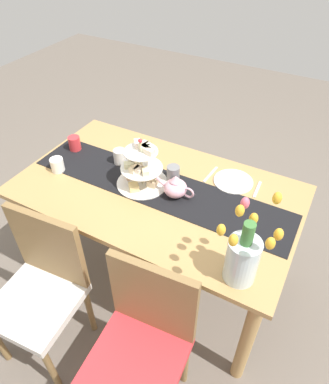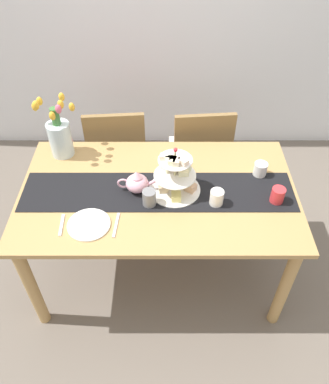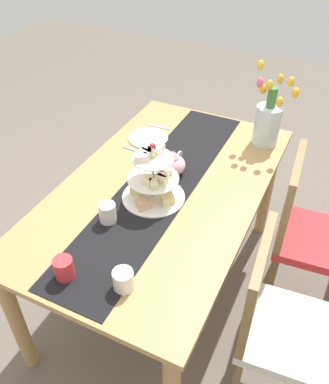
{
  "view_description": "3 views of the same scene",
  "coord_description": "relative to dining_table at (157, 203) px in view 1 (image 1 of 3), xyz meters",
  "views": [
    {
      "loc": [
        -0.77,
        1.31,
        2.08
      ],
      "look_at": [
        -0.07,
        0.03,
        0.8
      ],
      "focal_mm": 32.65,
      "sensor_mm": 36.0,
      "label": 1
    },
    {
      "loc": [
        0.04,
        -1.61,
        2.32
      ],
      "look_at": [
        0.04,
        -0.08,
        0.83
      ],
      "focal_mm": 35.84,
      "sensor_mm": 36.0,
      "label": 2
    },
    {
      "loc": [
        1.42,
        0.7,
        2.03
      ],
      "look_at": [
        0.09,
        0.05,
        0.82
      ],
      "focal_mm": 38.4,
      "sensor_mm": 36.0,
      "label": 3
    }
  ],
  "objects": [
    {
      "name": "knife_left",
      "position": [
        -0.22,
        -0.27,
        0.11
      ],
      "size": [
        0.03,
        0.17,
        0.01
      ],
      "primitive_type": "cube",
      "rotation": [
        0.0,
        0.0,
        -0.08
      ],
      "color": "silver",
      "rests_on": "dining_table"
    },
    {
      "name": "mug_white_text",
      "position": [
        0.33,
        -0.11,
        0.16
      ],
      "size": [
        0.08,
        0.08,
        0.09
      ],
      "primitive_type": "cylinder",
      "color": "white",
      "rests_on": "dining_table"
    },
    {
      "name": "fork_left",
      "position": [
        -0.51,
        -0.27,
        0.11
      ],
      "size": [
        0.02,
        0.15,
        0.01
      ],
      "primitive_type": "cube",
      "rotation": [
        0.0,
        0.0,
        0.06
      ],
      "color": "silver",
      "rests_on": "dining_table"
    },
    {
      "name": "chair_left",
      "position": [
        -0.32,
        0.7,
        -0.16
      ],
      "size": [
        0.45,
        0.45,
        0.91
      ],
      "color": "olive",
      "rests_on": "ground_plane"
    },
    {
      "name": "tulip_vase",
      "position": [
        -0.62,
        0.34,
        0.26
      ],
      "size": [
        0.24,
        0.25,
        0.44
      ],
      "color": "silver",
      "rests_on": "dining_table"
    },
    {
      "name": "cream_jug",
      "position": [
        0.61,
        0.14,
        0.15
      ],
      "size": [
        0.08,
        0.08,
        0.08
      ],
      "primitive_type": "cylinder",
      "color": "white",
      "rests_on": "dining_table"
    },
    {
      "name": "chair_right",
      "position": [
        0.31,
        0.7,
        -0.16
      ],
      "size": [
        0.45,
        0.45,
        0.91
      ],
      "color": "olive",
      "rests_on": "ground_plane"
    },
    {
      "name": "table_runner",
      "position": [
        0.0,
        -0.01,
        0.11
      ],
      "size": [
        1.57,
        0.33,
        0.0
      ],
      "primitive_type": "cube",
      "color": "black",
      "rests_on": "dining_table"
    },
    {
      "name": "teapot",
      "position": [
        -0.12,
        0.0,
        0.17
      ],
      "size": [
        0.24,
        0.13,
        0.14
      ],
      "color": "#E5A8BC",
      "rests_on": "table_runner"
    },
    {
      "name": "dinner_plate_left",
      "position": [
        -0.37,
        -0.27,
        0.11
      ],
      "size": [
        0.23,
        0.23,
        0.01
      ],
      "primitive_type": "cylinder",
      "color": "white",
      "rests_on": "dining_table"
    },
    {
      "name": "tiered_cake_stand",
      "position": [
        0.1,
        -0.0,
        0.21
      ],
      "size": [
        0.3,
        0.3,
        0.3
      ],
      "color": "beige",
      "rests_on": "table_runner"
    },
    {
      "name": "mug_grey",
      "position": [
        -0.05,
        -0.11,
        0.16
      ],
      "size": [
        0.08,
        0.08,
        0.09
      ],
      "primitive_type": "cylinder",
      "color": "slate",
      "rests_on": "table_runner"
    },
    {
      "name": "dining_table",
      "position": [
        0.0,
        0.0,
        0.0
      ],
      "size": [
        1.61,
        0.94,
        0.77
      ],
      "color": "tan",
      "rests_on": "ground_plane"
    },
    {
      "name": "ground_plane",
      "position": [
        0.0,
        0.0,
        -0.66
      ],
      "size": [
        8.0,
        8.0,
        0.0
      ],
      "primitive_type": "plane",
      "color": "#6B6056"
    },
    {
      "name": "mug_orange",
      "position": [
        0.67,
        -0.09,
        0.16
      ],
      "size": [
        0.08,
        0.08,
        0.09
      ],
      "primitive_type": "cylinder",
      "color": "red",
      "rests_on": "dining_table"
    }
  ]
}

